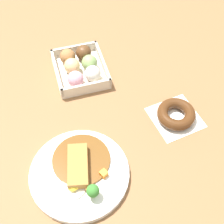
# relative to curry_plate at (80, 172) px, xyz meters

# --- Properties ---
(ground_plane) EXTENTS (1.60, 1.60, 0.00)m
(ground_plane) POSITION_rel_curry_plate_xyz_m (0.16, -0.08, -0.01)
(ground_plane) COLOR brown
(curry_plate) EXTENTS (0.26, 0.26, 0.06)m
(curry_plate) POSITION_rel_curry_plate_xyz_m (0.00, 0.00, 0.00)
(curry_plate) COLOR white
(curry_plate) RESTS_ON ground_plane
(donut_box) EXTENTS (0.19, 0.16, 0.06)m
(donut_box) POSITION_rel_curry_plate_xyz_m (0.36, -0.08, 0.01)
(donut_box) COLOR beige
(donut_box) RESTS_ON ground_plane
(chocolate_ring_donut) EXTENTS (0.16, 0.16, 0.03)m
(chocolate_ring_donut) POSITION_rel_curry_plate_xyz_m (0.10, -0.31, 0.00)
(chocolate_ring_donut) COLOR white
(chocolate_ring_donut) RESTS_ON ground_plane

